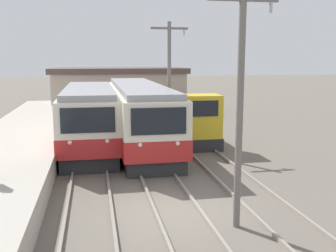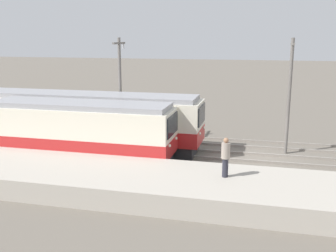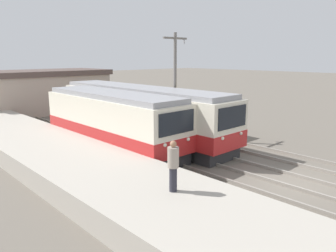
# 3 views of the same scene
# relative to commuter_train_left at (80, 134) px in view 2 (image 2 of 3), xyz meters

# --- Properties ---
(ground_plane) EXTENTS (200.00, 200.00, 0.00)m
(ground_plane) POSITION_rel_commuter_train_left_xyz_m (2.60, -9.82, -1.59)
(ground_plane) COLOR #665E54
(platform_left) EXTENTS (4.50, 54.00, 0.96)m
(platform_left) POSITION_rel_commuter_train_left_xyz_m (-3.65, -9.82, -1.11)
(platform_left) COLOR #ADA599
(platform_left) RESTS_ON ground
(track_left) EXTENTS (1.54, 60.00, 0.14)m
(track_left) POSITION_rel_commuter_train_left_xyz_m (0.00, -9.82, -1.52)
(track_left) COLOR gray
(track_left) RESTS_ON ground
(track_center) EXTENTS (1.54, 60.00, 0.14)m
(track_center) POSITION_rel_commuter_train_left_xyz_m (2.80, -9.82, -1.52)
(track_center) COLOR gray
(track_center) RESTS_ON ground
(track_right) EXTENTS (1.54, 60.00, 0.14)m
(track_right) POSITION_rel_commuter_train_left_xyz_m (5.80, -9.82, -1.52)
(track_right) COLOR gray
(track_right) RESTS_ON ground
(commuter_train_left) EXTENTS (2.84, 10.68, 3.39)m
(commuter_train_left) POSITION_rel_commuter_train_left_xyz_m (0.00, 0.00, 0.00)
(commuter_train_left) COLOR #28282B
(commuter_train_left) RESTS_ON ground
(commuter_train_center) EXTENTS (2.84, 14.93, 3.46)m
(commuter_train_center) POSITION_rel_commuter_train_left_xyz_m (2.80, 1.02, 0.03)
(commuter_train_center) COLOR #28282B
(commuter_train_center) RESTS_ON ground
(shunting_locomotive) EXTENTS (2.40, 4.99, 3.00)m
(shunting_locomotive) POSITION_rel_commuter_train_left_xyz_m (5.80, 0.01, -0.38)
(shunting_locomotive) COLOR #28282B
(shunting_locomotive) RESTS_ON ground
(catenary_mast_near) EXTENTS (2.00, 0.20, 6.84)m
(catenary_mast_near) POSITION_rel_commuter_train_left_xyz_m (4.31, -11.30, 2.15)
(catenary_mast_near) COLOR slate
(catenary_mast_near) RESTS_ON ground
(catenary_mast_mid) EXTENTS (2.00, 0.20, 6.84)m
(catenary_mast_mid) POSITION_rel_commuter_train_left_xyz_m (4.31, -0.81, 2.15)
(catenary_mast_mid) COLOR slate
(catenary_mast_mid) RESTS_ON ground
(person_on_platform) EXTENTS (0.38, 0.38, 1.75)m
(person_on_platform) POSITION_rel_commuter_train_left_xyz_m (-3.27, -8.38, 0.33)
(person_on_platform) COLOR #282833
(person_on_platform) RESTS_ON platform_left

